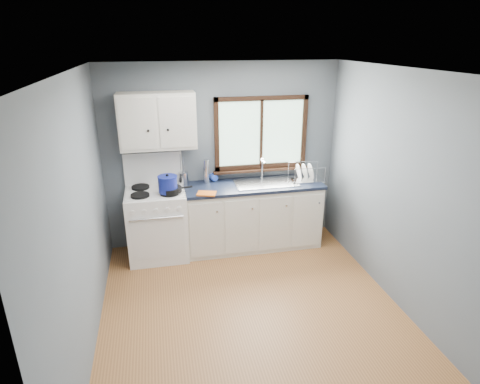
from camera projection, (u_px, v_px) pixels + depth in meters
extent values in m
cube|color=#976134|center=(253.00, 313.00, 4.33)|extent=(3.20, 3.60, 0.02)
cube|color=white|center=(256.00, 70.00, 3.42)|extent=(3.20, 3.60, 0.02)
cube|color=slate|center=(223.00, 156.00, 5.53)|extent=(3.20, 0.02, 2.50)
cube|color=slate|center=(333.00, 330.00, 2.22)|extent=(3.20, 0.02, 2.50)
cube|color=slate|center=(79.00, 220.00, 3.56)|extent=(0.02, 3.60, 2.50)
cube|color=slate|center=(404.00, 193.00, 4.19)|extent=(0.02, 3.60, 2.50)
cube|color=white|center=(157.00, 224.00, 5.31)|extent=(0.76, 0.65, 0.92)
cube|color=white|center=(153.00, 169.00, 5.35)|extent=(0.76, 0.05, 0.44)
cube|color=silver|center=(155.00, 192.00, 5.14)|extent=(0.72, 0.59, 0.01)
cylinder|color=black|center=(140.00, 195.00, 4.96)|extent=(0.23, 0.23, 0.03)
cylinder|color=black|center=(169.00, 193.00, 5.04)|extent=(0.23, 0.23, 0.03)
cylinder|color=black|center=(140.00, 187.00, 5.24)|extent=(0.23, 0.23, 0.03)
cylinder|color=black|center=(168.00, 185.00, 5.31)|extent=(0.23, 0.23, 0.03)
cylinder|color=silver|center=(157.00, 218.00, 4.91)|extent=(0.66, 0.02, 0.02)
cube|color=silver|center=(158.00, 239.00, 5.04)|extent=(0.66, 0.01, 0.55)
cube|color=silver|center=(252.00, 216.00, 5.60)|extent=(1.85, 0.60, 0.88)
cube|color=black|center=(252.00, 241.00, 5.76)|extent=(1.85, 0.54, 0.08)
cube|color=black|center=(253.00, 185.00, 5.43)|extent=(1.89, 0.64, 0.04)
cube|color=silver|center=(266.00, 183.00, 5.46)|extent=(0.84, 0.46, 0.01)
cube|color=silver|center=(251.00, 189.00, 5.44)|extent=(0.36, 0.40, 0.14)
cube|color=silver|center=(280.00, 187.00, 5.52)|extent=(0.36, 0.40, 0.14)
cylinder|color=silver|center=(262.00, 169.00, 5.59)|extent=(0.02, 0.02, 0.28)
cylinder|color=silver|center=(264.00, 161.00, 5.48)|extent=(0.02, 0.16, 0.02)
sphere|color=silver|center=(262.00, 159.00, 5.54)|extent=(0.04, 0.04, 0.04)
cube|color=#9EC6A8|center=(261.00, 133.00, 5.51)|extent=(1.22, 0.01, 0.92)
cube|color=black|center=(262.00, 98.00, 5.32)|extent=(1.30, 0.05, 0.06)
cube|color=black|center=(261.00, 166.00, 5.66)|extent=(1.30, 0.05, 0.06)
cube|color=black|center=(217.00, 135.00, 5.37)|extent=(0.06, 0.05, 1.00)
cube|color=black|center=(304.00, 131.00, 5.61)|extent=(0.06, 0.05, 1.00)
cube|color=black|center=(261.00, 133.00, 5.49)|extent=(0.03, 0.05, 0.92)
cube|color=black|center=(261.00, 170.00, 5.65)|extent=(1.36, 0.10, 0.03)
cube|color=silver|center=(157.00, 121.00, 5.00)|extent=(0.95, 0.32, 0.70)
cube|color=silver|center=(138.00, 124.00, 4.80)|extent=(0.44, 0.01, 0.62)
cube|color=silver|center=(177.00, 123.00, 4.90)|extent=(0.44, 0.01, 0.62)
sphere|color=black|center=(148.00, 131.00, 4.84)|extent=(0.03, 0.03, 0.03)
sphere|color=black|center=(168.00, 130.00, 4.89)|extent=(0.03, 0.03, 0.03)
cylinder|color=black|center=(171.00, 189.00, 5.04)|extent=(0.32, 0.32, 0.06)
cube|color=black|center=(186.00, 187.00, 5.11)|extent=(0.16, 0.05, 0.02)
cylinder|color=navy|center=(168.00, 184.00, 5.00)|extent=(0.31, 0.31, 0.20)
cylinder|color=navy|center=(167.00, 177.00, 4.96)|extent=(0.32, 0.32, 0.01)
sphere|color=black|center=(167.00, 175.00, 4.95)|extent=(0.05, 0.05, 0.04)
cylinder|color=silver|center=(183.00, 178.00, 5.41)|extent=(0.17, 0.17, 0.16)
cylinder|color=silver|center=(184.00, 165.00, 5.37)|extent=(0.01, 0.01, 0.24)
cylinder|color=silver|center=(181.00, 164.00, 5.34)|extent=(0.01, 0.01, 0.29)
cylinder|color=silver|center=(184.00, 167.00, 5.34)|extent=(0.01, 0.01, 0.22)
cylinder|color=silver|center=(206.00, 172.00, 5.41)|extent=(0.10, 0.10, 0.33)
imported|color=blue|center=(215.00, 173.00, 5.46)|extent=(0.12, 0.12, 0.25)
cube|color=#C85B17|center=(207.00, 194.00, 5.07)|extent=(0.27, 0.23, 0.02)
cube|color=silver|center=(306.00, 179.00, 5.59)|extent=(0.47, 0.37, 0.02)
cylinder|color=silver|center=(295.00, 177.00, 5.38)|extent=(0.01, 0.01, 0.21)
cylinder|color=silver|center=(325.00, 175.00, 5.44)|extent=(0.01, 0.01, 0.21)
cylinder|color=silver|center=(288.00, 170.00, 5.67)|extent=(0.01, 0.01, 0.21)
cylinder|color=silver|center=(317.00, 168.00, 5.73)|extent=(0.01, 0.01, 0.21)
cylinder|color=silver|center=(310.00, 168.00, 5.37)|extent=(0.43, 0.03, 0.01)
cylinder|color=silver|center=(303.00, 162.00, 5.67)|extent=(0.43, 0.03, 0.01)
cylinder|color=white|center=(299.00, 172.00, 5.54)|extent=(0.08, 0.24, 0.23)
cylinder|color=white|center=(305.00, 172.00, 5.55)|extent=(0.08, 0.24, 0.23)
cylinder|color=white|center=(311.00, 171.00, 5.56)|extent=(0.08, 0.24, 0.23)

